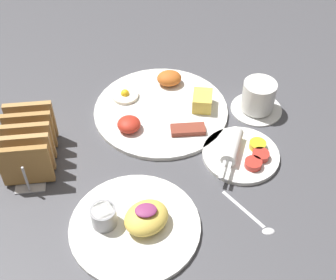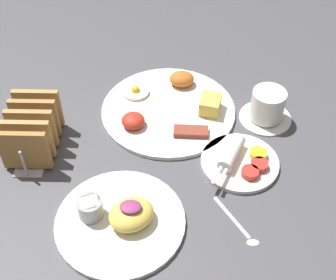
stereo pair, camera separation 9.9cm
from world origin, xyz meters
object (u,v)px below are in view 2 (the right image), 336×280
at_px(plate_foreground, 120,218).
at_px(plate_condiments, 240,161).
at_px(plate_breakfast, 170,108).
at_px(coffee_cup, 267,107).
at_px(toast_rack, 32,130).

bearing_deg(plate_foreground, plate_condiments, 32.98).
bearing_deg(plate_condiments, plate_breakfast, 132.37).
bearing_deg(coffee_cup, plate_breakfast, 174.49).
bearing_deg(coffee_cup, plate_foreground, -136.00).
height_order(plate_condiments, plate_foreground, plate_foreground).
bearing_deg(toast_rack, plate_breakfast, 23.02).
height_order(plate_foreground, toast_rack, toast_rack).
height_order(toast_rack, coffee_cup, toast_rack).
relative_size(plate_condiments, toast_rack, 0.91).
relative_size(toast_rack, coffee_cup, 1.50).
xyz_separation_m(plate_foreground, coffee_cup, (0.31, 0.30, 0.02)).
height_order(plate_foreground, coffee_cup, coffee_cup).
bearing_deg(plate_foreground, toast_rack, 135.90).
xyz_separation_m(plate_foreground, toast_rack, (-0.20, 0.20, 0.03)).
distance_m(plate_foreground, toast_rack, 0.28).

